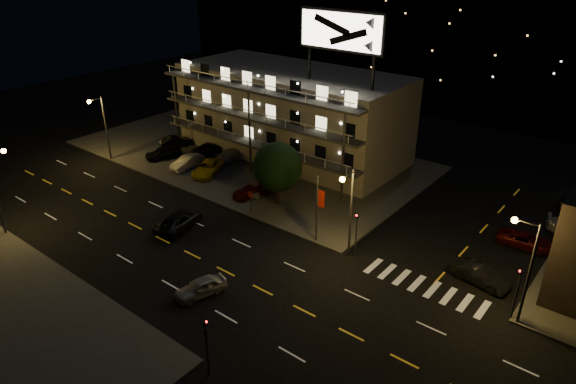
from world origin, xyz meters
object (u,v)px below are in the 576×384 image
Objects in this scene: lot_car_4 at (264,186)px; road_car_east at (201,287)px; lot_car_7 at (232,154)px; side_car_0 at (481,275)px; lot_car_2 at (208,168)px; tree at (277,168)px; road_car_west at (179,221)px.

lot_car_4 is 1.10× the size of road_car_east.
lot_car_7 is 33.42m from side_car_0.
lot_car_4 is at bearing -21.65° from lot_car_2.
tree is at bearing 146.33° from lot_car_7.
road_car_east is at bearing -49.65° from lot_car_4.
road_car_west is (6.80, -10.17, -0.11)m from lot_car_2.
lot_car_2 is 5.00m from lot_car_7.
tree reaches higher than road_car_west.
lot_car_4 is 10.53m from road_car_west.
lot_car_7 is 1.20× the size of road_car_east.
lot_car_4 is 0.82× the size of road_car_west.
tree is 10.82m from road_car_west.
road_car_west reaches higher than road_car_east.
tree is 1.63× the size of road_car_east.
tree reaches higher than lot_car_7.
lot_car_7 is at bearing -77.11° from road_car_west.
tree is 1.21× the size of road_car_west.
tree is 1.27× the size of lot_car_2.
tree is 1.36× the size of lot_car_7.
lot_car_7 is (-11.81, 5.65, -3.16)m from tree.
tree is 21.28m from side_car_0.
tree is at bearing 125.02° from road_car_east.
side_car_0 is (32.84, -6.21, -0.09)m from lot_car_7.
tree is at bearing -5.23° from lot_car_4.
lot_car_2 is at bearing 151.88° from road_car_east.
lot_car_4 reaches higher than side_car_0.
side_car_0 is at bearing -1.51° from tree.
lot_car_7 is 26.76m from road_car_east.
lot_car_2 is at bearing -70.22° from road_car_west.
road_car_west is at bearing -79.64° from lot_car_2.
lot_car_7 is at bearing 154.43° from tree.
road_car_west is (-4.15, -9.44, -3.26)m from tree.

